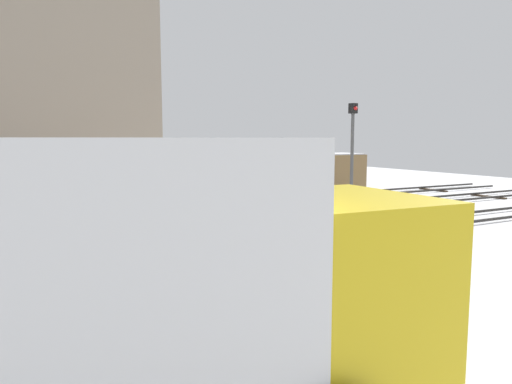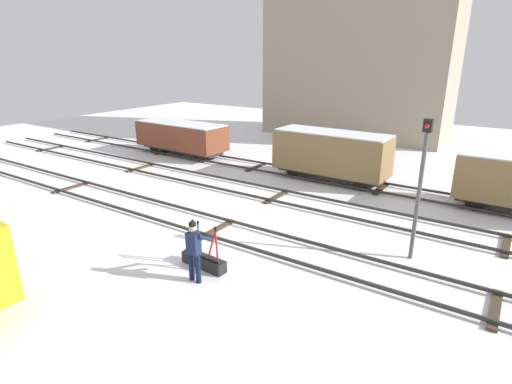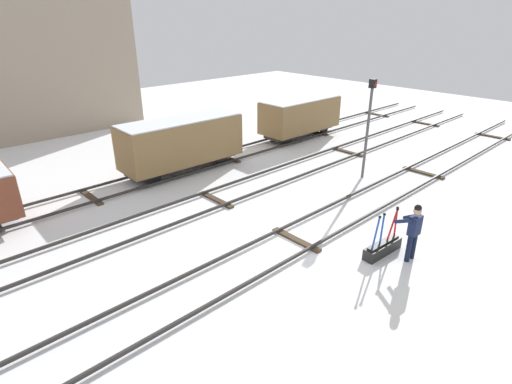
# 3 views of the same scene
# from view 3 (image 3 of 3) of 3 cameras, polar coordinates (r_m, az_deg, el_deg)

# --- Properties ---
(ground_plane) EXTENTS (60.00, 60.00, 0.00)m
(ground_plane) POSITION_cam_3_polar(r_m,az_deg,el_deg) (13.25, 5.68, -6.88)
(ground_plane) COLOR white
(track_main_line) EXTENTS (44.00, 1.94, 0.18)m
(track_main_line) POSITION_cam_3_polar(r_m,az_deg,el_deg) (13.20, 5.70, -6.48)
(track_main_line) COLOR #2D2B28
(track_main_line) RESTS_ON ground_plane
(track_siding_near) EXTENTS (44.00, 1.94, 0.18)m
(track_siding_near) POSITION_cam_3_polar(r_m,az_deg,el_deg) (15.94, -5.68, -0.85)
(track_siding_near) COLOR #2D2B28
(track_siding_near) RESTS_ON ground_plane
(track_siding_far) EXTENTS (44.00, 1.94, 0.18)m
(track_siding_far) POSITION_cam_3_polar(r_m,az_deg,el_deg) (18.76, -12.52, 2.57)
(track_siding_far) COLOR #2D2B28
(track_siding_far) RESTS_ON ground_plane
(switch_lever_frame) EXTENTS (1.54, 0.46, 1.45)m
(switch_lever_frame) POSITION_cam_3_polar(r_m,az_deg,el_deg) (13.01, 17.52, -7.36)
(switch_lever_frame) COLOR black
(switch_lever_frame) RESTS_ON ground_plane
(rail_worker) EXTENTS (0.56, 0.69, 1.82)m
(rail_worker) POSITION_cam_3_polar(r_m,az_deg,el_deg) (12.62, 21.41, -4.86)
(rail_worker) COLOR #111831
(rail_worker) RESTS_ON ground_plane
(signal_post) EXTENTS (0.24, 0.32, 4.32)m
(signal_post) POSITION_cam_3_polar(r_m,az_deg,el_deg) (18.04, 15.67, 9.76)
(signal_post) COLOR #4C4C4C
(signal_post) RESTS_ON ground_plane
(freight_car_back_track) EXTENTS (5.03, 2.02, 2.31)m
(freight_car_back_track) POSITION_cam_3_polar(r_m,az_deg,el_deg) (24.04, 6.28, 10.75)
(freight_car_back_track) COLOR #2D2B28
(freight_car_back_track) RESTS_ON ground_plane
(freight_car_near_switch) EXTENTS (5.66, 2.06, 2.47)m
(freight_car_near_switch) POSITION_cam_3_polar(r_m,az_deg,el_deg) (18.79, -10.50, 7.00)
(freight_car_near_switch) COLOR #2D2B28
(freight_car_near_switch) RESTS_ON ground_plane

